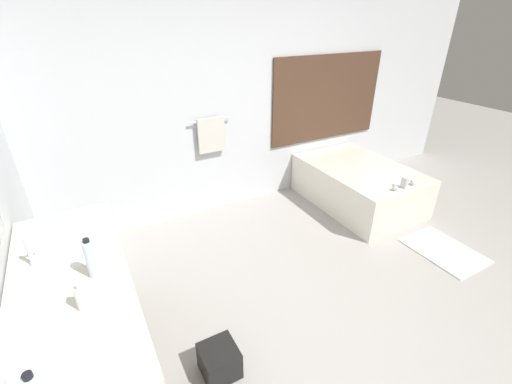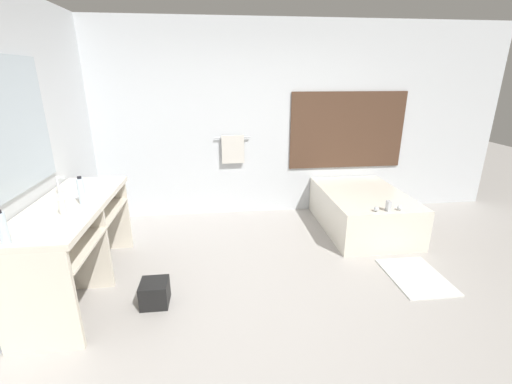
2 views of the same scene
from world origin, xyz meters
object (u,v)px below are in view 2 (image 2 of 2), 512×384
Objects in this scene: bathtub at (362,209)px; waste_bin at (155,293)px; water_bottle_2 at (82,191)px; water_bottle_3 at (3,228)px; soap_dispenser at (62,206)px.

waste_bin is at bearing -151.73° from bathtub.
water_bottle_3 is (-0.25, -0.74, -0.01)m from water_bottle_2.
water_bottle_3 reaches higher than soap_dispenser.
water_bottle_2 is at bearing 71.30° from water_bottle_3.
water_bottle_2 reaches higher than water_bottle_3.
soap_dispenser is at bearing 71.25° from water_bottle_3.
soap_dispenser is at bearing 173.98° from waste_bin.
soap_dispenser reaches higher than bathtub.
waste_bin is at bearing -6.02° from soap_dispenser.
bathtub is 5.95× the size of water_bottle_2.
water_bottle_2 is (-3.11, -1.05, 0.73)m from bathtub.
water_bottle_3 reaches higher than bathtub.
water_bottle_2 is at bearing 152.98° from waste_bin.
bathtub is 3.37m from water_bottle_2.
soap_dispenser is (0.17, 0.51, -0.05)m from water_bottle_3.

